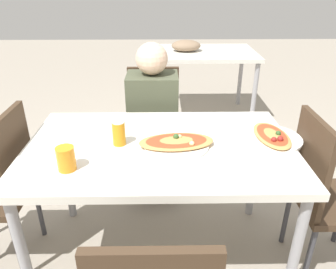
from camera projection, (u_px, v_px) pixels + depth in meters
name	position (u px, v px, depth m)	size (l,w,h in m)	color
ground_plane	(161.00, 253.00, 2.03)	(14.00, 14.00, 0.00)	#9E9384
dining_table	(160.00, 157.00, 1.72)	(1.38, 0.86, 0.77)	silver
chair_far_seated	(154.00, 125.00, 2.47)	(0.40, 0.40, 0.94)	#3F2D1E
chair_side_left	(1.00, 184.00, 1.79)	(0.40, 0.40, 0.94)	#3F2D1E
chair_side_right	(325.00, 191.00, 1.74)	(0.40, 0.40, 0.94)	#3F2D1E
person_seated	(153.00, 111.00, 2.29)	(0.35, 0.29, 1.16)	#2D2D38
pizza_main	(176.00, 143.00, 1.66)	(0.40, 0.33, 0.05)	white
soda_can	(119.00, 133.00, 1.66)	(0.07, 0.07, 0.12)	orange
drink_glass	(66.00, 159.00, 1.45)	(0.08, 0.08, 0.11)	orange
pizza_second	(272.00, 137.00, 1.73)	(0.32, 0.33, 0.06)	white
background_table	(202.00, 56.00, 3.65)	(1.10, 0.80, 0.89)	silver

